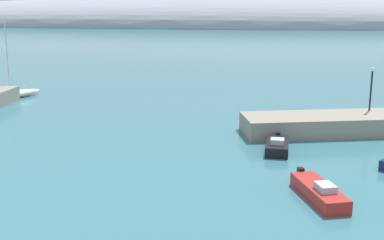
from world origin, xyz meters
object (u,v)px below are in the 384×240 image
at_px(motorboat_black_alongside_breakwater, 277,146).
at_px(harbor_lamp_post, 371,84).
at_px(motorboat_red_foreground, 319,192).
at_px(sailboat_white_mid_mooring, 10,94).

distance_m(motorboat_black_alongside_breakwater, harbor_lamp_post, 12.57).
distance_m(motorboat_red_foreground, motorboat_black_alongside_breakwater, 9.62).
bearing_deg(motorboat_black_alongside_breakwater, sailboat_white_mid_mooring, -116.62).
height_order(sailboat_white_mid_mooring, motorboat_red_foreground, sailboat_white_mid_mooring).
xyz_separation_m(sailboat_white_mid_mooring, harbor_lamp_post, (39.20, -10.06, 3.59)).
distance_m(sailboat_white_mid_mooring, motorboat_black_alongside_breakwater, 35.64).
distance_m(sailboat_white_mid_mooring, harbor_lamp_post, 40.62).
relative_size(motorboat_red_foreground, harbor_lamp_post, 1.42).
height_order(sailboat_white_mid_mooring, motorboat_black_alongside_breakwater, sailboat_white_mid_mooring).
bearing_deg(harbor_lamp_post, sailboat_white_mid_mooring, 165.61).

